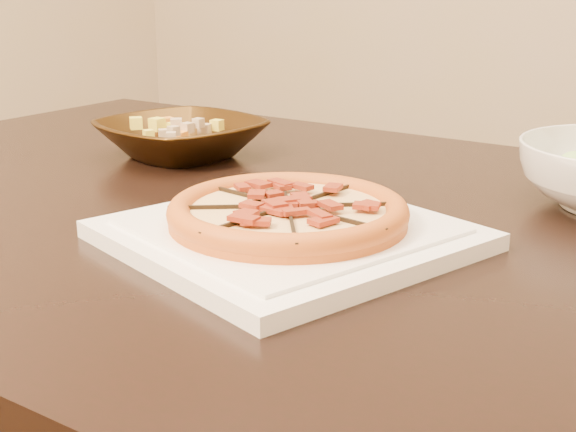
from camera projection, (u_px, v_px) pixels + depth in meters
The scene contains 5 objects.
dining_table at pixel (277, 275), 1.00m from camera, with size 1.55×1.06×0.75m.
plate at pixel (288, 234), 0.82m from camera, with size 0.41×0.41×0.02m.
pizza at pixel (288, 212), 0.82m from camera, with size 0.25×0.25×0.03m.
bronze_bowl at pixel (181, 139), 1.20m from camera, with size 0.23×0.23×0.06m, color #40290F.
mixed_dish at pixel (179, 110), 1.19m from camera, with size 0.08×0.11×0.03m.
Camera 1 is at (0.42, -0.94, 1.02)m, focal length 50.00 mm.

